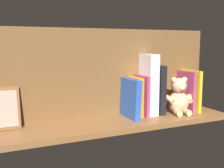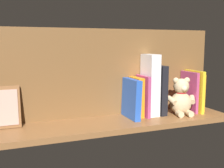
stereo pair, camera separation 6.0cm
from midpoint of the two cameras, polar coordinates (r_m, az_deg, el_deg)
ground_plane at (r=116.14cm, az=1.50°, el=-8.08°), size 105.68×24.19×2.20cm
shelf_back_panel at (r=121.25cm, az=-0.26°, el=2.31°), size 105.68×1.50×38.00cm
book_0 at (r=140.11cm, az=18.09°, el=-1.56°), size 2.98×9.73×17.38cm
book_1 at (r=136.54cm, az=17.69°, el=-1.38°), size 1.51×13.85×19.27cm
book_2 at (r=135.81cm, az=16.79°, el=-1.52°), size 1.41×12.42×18.71cm
teddy_bear at (r=129.01cm, az=15.31°, el=-2.85°), size 13.37×11.94×16.76cm
book_3 at (r=127.25cm, az=10.95°, el=-1.19°), size 3.06×10.63×22.01cm
dictionary_thick_white at (r=124.54cm, az=9.21°, el=-0.19°), size 4.62×10.42×27.03cm
book_4 at (r=123.03cm, az=7.79°, el=-2.44°), size 1.36×11.67×17.81cm
book_5 at (r=122.46cm, az=6.45°, el=-2.63°), size 2.91×10.08×17.08cm
book_6 at (r=119.09cm, az=5.43°, el=-3.00°), size 3.30×14.28×16.86cm
picture_frame_leaning at (r=111.33cm, az=-19.78°, el=-4.56°), size 11.54×4.79×15.89cm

